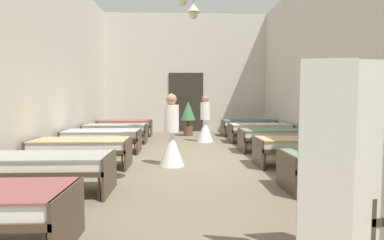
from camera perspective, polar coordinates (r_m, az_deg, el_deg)
The scene contains 16 objects.
ground_plane at distance 7.26m, azimuth -0.04°, elevation -7.40°, with size 7.17×12.20×0.10m, color #7A6B56.
room_shell at distance 8.55m, azimuth -0.42°, elevation 10.89°, with size 6.97×11.80×4.79m.
bed_left_row_1 at distance 5.05m, azimuth -25.25°, elevation -7.26°, with size 1.90×0.84×0.57m.
bed_right_row_1 at distance 5.29m, azimuth 26.37°, elevation -6.77°, with size 1.90×0.84×0.57m.
bed_left_row_2 at distance 6.62m, azimuth -19.52°, elevation -4.46°, with size 1.90×0.84×0.57m.
bed_right_row_2 at distance 6.81m, azimuth 19.47°, elevation -4.22°, with size 1.90×0.84×0.57m.
bed_left_row_3 at distance 8.25m, azimuth -16.03°, elevation -2.73°, with size 1.90×0.84×0.57m.
bed_right_row_3 at distance 8.40m, azimuth 15.16°, elevation -2.59°, with size 1.90×0.84×0.57m.
bed_left_row_4 at distance 9.90m, azimuth -13.71°, elevation -1.56°, with size 1.90×0.84×0.57m.
bed_right_row_4 at distance 10.02m, azimuth 12.24°, elevation -1.47°, with size 1.90×0.84×0.57m.
bed_left_row_5 at distance 11.56m, azimuth -12.06°, elevation -0.73°, with size 1.90×0.84×0.57m.
bed_right_row_5 at distance 11.67m, azimuth 10.14°, elevation -0.66°, with size 1.90×0.84×0.57m.
nurse_near_aisle at distance 6.42m, azimuth -3.74°, elevation -3.68°, with size 0.52×0.52×1.49m.
nurse_mid_aisle at distance 9.89m, azimuth 2.41°, elevation -0.93°, with size 0.52×0.52×1.49m.
potted_plant at distance 11.41m, azimuth -0.71°, elevation 1.06°, with size 0.55×0.55×1.26m.
privacy_screen at distance 2.93m, azimuth 30.45°, elevation -7.28°, with size 1.25×0.19×1.70m.
Camera 1 is at (-0.29, -7.10, 1.40)m, focal length 29.34 mm.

